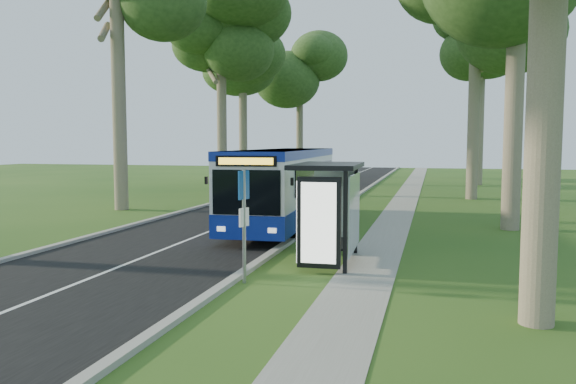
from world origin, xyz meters
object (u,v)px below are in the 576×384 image
Objects in this scene: bus_shelter at (330,194)px; car_silver at (269,173)px; bus_stop_sign at (244,213)px; bus at (285,186)px; car_white at (258,177)px; litter_bin at (332,220)px.

bus_shelter is 33.76m from car_silver.
bus_stop_sign is 35.56m from car_silver.
car_silver is (-8.02, 24.72, -0.83)m from bus.
bus_shelter is 25.93m from car_white.
litter_bin is at bearing -43.59° from bus.
car_silver reaches higher than litter_bin.
bus_stop_sign reaches higher than car_silver.
bus_stop_sign is at bearing -95.90° from litter_bin.
bus_shelter reaches higher than bus_stop_sign.
bus_shelter reaches higher than car_white.
bus is 18.14m from car_white.
bus is 4.28× the size of bus_stop_sign.
car_white is (-8.09, 26.42, -0.83)m from bus_stop_sign.
bus is 26.00m from car_silver.
car_silver is (-11.17, 31.84, -1.20)m from bus_shelter.
bus reaches higher than bus_shelter.
bus is 11.07× the size of litter_bin.
litter_bin is 28.63m from car_silver.
bus_stop_sign is 0.54× the size of car_white.
bus_shelter is at bearing -69.09° from bus.
bus_stop_sign is at bearing -83.83° from bus.
bus_stop_sign is 2.91m from bus_shelter.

